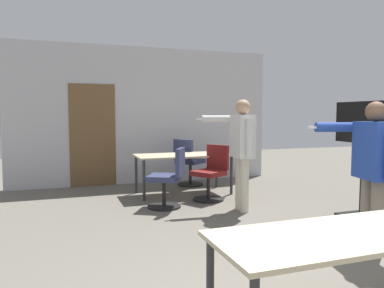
{
  "coord_description": "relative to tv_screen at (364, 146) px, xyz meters",
  "views": [
    {
      "loc": [
        -1.71,
        -1.5,
        1.44
      ],
      "look_at": [
        -0.27,
        2.58,
        1.1
      ],
      "focal_mm": 35.0,
      "sensor_mm": 36.0,
      "label": 1
    }
  ],
  "objects": [
    {
      "name": "back_wall",
      "position": [
        -2.24,
        3.74,
        0.4
      ],
      "size": [
        5.51,
        0.12,
        2.84
      ],
      "color": "#BCBCC1",
      "rests_on": "ground_plane"
    },
    {
      "name": "conference_table_near",
      "position": [
        -2.02,
        -2.23,
        -0.35
      ],
      "size": [
        2.22,
        0.68,
        0.72
      ],
      "color": "#C6B793",
      "rests_on": "ground_plane"
    },
    {
      "name": "conference_table_far",
      "position": [
        -1.82,
        2.38,
        -0.35
      ],
      "size": [
        1.73,
        0.79,
        0.72
      ],
      "color": "#C6B793",
      "rests_on": "ground_plane"
    },
    {
      "name": "tv_screen",
      "position": [
        0.0,
        0.0,
        0.0
      ],
      "size": [
        0.44,
        1.06,
        1.62
      ],
      "rotation": [
        0.0,
        0.0,
        -1.57
      ],
      "color": "black",
      "rests_on": "ground_plane"
    },
    {
      "name": "person_left_plaid",
      "position": [
        -1.39,
        0.94,
        -0.01
      ],
      "size": [
        0.75,
        0.69,
        1.66
      ],
      "rotation": [
        0.0,
        0.0,
        1.48
      ],
      "color": "beige",
      "rests_on": "ground_plane"
    },
    {
      "name": "person_far_watching",
      "position": [
        -0.83,
        -0.99,
        -0.06
      ],
      "size": [
        0.71,
        0.75,
        1.58
      ],
      "rotation": [
        0.0,
        0.0,
        1.36
      ],
      "color": "slate",
      "rests_on": "ground_plane"
    },
    {
      "name": "office_chair_near_pushed",
      "position": [
        -1.49,
        3.07,
        -0.56
      ],
      "size": [
        0.69,
        0.67,
        0.95
      ],
      "rotation": [
        0.0,
        0.0,
        5.38
      ],
      "color": "black",
      "rests_on": "ground_plane"
    },
    {
      "name": "office_chair_mid_tucked",
      "position": [
        -2.36,
        1.47,
        -0.57
      ],
      "size": [
        0.67,
        0.65,
        0.93
      ],
      "rotation": [
        0.0,
        0.0,
        1.05
      ],
      "color": "black",
      "rests_on": "ground_plane"
    },
    {
      "name": "office_chair_side_rolled",
      "position": [
        -1.53,
        1.77,
        -0.58
      ],
      "size": [
        0.67,
        0.65,
        0.92
      ],
      "rotation": [
        0.0,
        0.0,
        2.09
      ],
      "color": "black",
      "rests_on": "ground_plane"
    }
  ]
}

